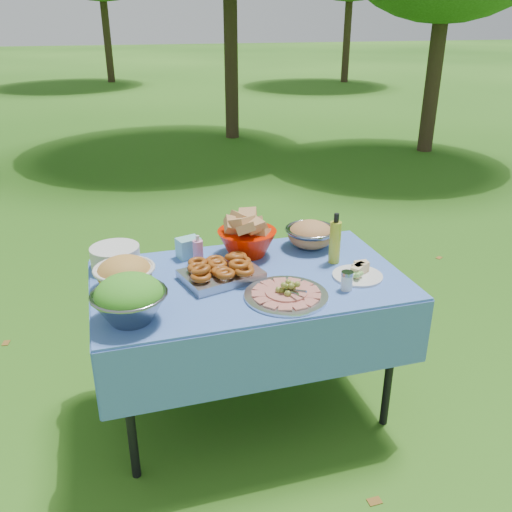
{
  "coord_description": "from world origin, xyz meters",
  "views": [
    {
      "loc": [
        -0.62,
        -2.23,
        1.9
      ],
      "look_at": [
        0.04,
        0.0,
        0.87
      ],
      "focal_mm": 38.0,
      "sensor_mm": 36.0,
      "label": 1
    }
  ],
  "objects_px": {
    "bread_bowl": "(247,236)",
    "salad_bowl": "(129,299)",
    "oil_bottle": "(335,238)",
    "plate_stack": "(115,257)",
    "charcuterie_platter": "(286,288)",
    "pasta_bowl_steel": "(311,234)",
    "picnic_table": "(249,345)"
  },
  "relations": [
    {
      "from": "plate_stack",
      "to": "bread_bowl",
      "type": "distance_m",
      "value": 0.67
    },
    {
      "from": "salad_bowl",
      "to": "bread_bowl",
      "type": "distance_m",
      "value": 0.82
    },
    {
      "from": "salad_bowl",
      "to": "pasta_bowl_steel",
      "type": "relative_size",
      "value": 1.14
    },
    {
      "from": "salad_bowl",
      "to": "plate_stack",
      "type": "bearing_deg",
      "value": 93.32
    },
    {
      "from": "salad_bowl",
      "to": "charcuterie_platter",
      "type": "bearing_deg",
      "value": 1.23
    },
    {
      "from": "plate_stack",
      "to": "oil_bottle",
      "type": "relative_size",
      "value": 0.92
    },
    {
      "from": "salad_bowl",
      "to": "oil_bottle",
      "type": "relative_size",
      "value": 1.17
    },
    {
      "from": "salad_bowl",
      "to": "plate_stack",
      "type": "height_order",
      "value": "salad_bowl"
    },
    {
      "from": "plate_stack",
      "to": "salad_bowl",
      "type": "bearing_deg",
      "value": -86.68
    },
    {
      "from": "plate_stack",
      "to": "charcuterie_platter",
      "type": "relative_size",
      "value": 0.64
    },
    {
      "from": "oil_bottle",
      "to": "salad_bowl",
      "type": "bearing_deg",
      "value": -163.91
    },
    {
      "from": "salad_bowl",
      "to": "charcuterie_platter",
      "type": "distance_m",
      "value": 0.68
    },
    {
      "from": "bread_bowl",
      "to": "pasta_bowl_steel",
      "type": "xyz_separation_m",
      "value": [
        0.36,
        0.01,
        -0.03
      ]
    },
    {
      "from": "salad_bowl",
      "to": "plate_stack",
      "type": "distance_m",
      "value": 0.55
    },
    {
      "from": "picnic_table",
      "to": "pasta_bowl_steel",
      "type": "relative_size",
      "value": 5.45
    },
    {
      "from": "plate_stack",
      "to": "oil_bottle",
      "type": "distance_m",
      "value": 1.09
    },
    {
      "from": "plate_stack",
      "to": "oil_bottle",
      "type": "height_order",
      "value": "oil_bottle"
    },
    {
      "from": "picnic_table",
      "to": "bread_bowl",
      "type": "relative_size",
      "value": 4.79
    },
    {
      "from": "plate_stack",
      "to": "charcuterie_platter",
      "type": "bearing_deg",
      "value": -36.94
    },
    {
      "from": "picnic_table",
      "to": "salad_bowl",
      "type": "relative_size",
      "value": 4.8
    },
    {
      "from": "bread_bowl",
      "to": "charcuterie_platter",
      "type": "xyz_separation_m",
      "value": [
        0.04,
        -0.5,
        -0.06
      ]
    },
    {
      "from": "charcuterie_platter",
      "to": "oil_bottle",
      "type": "relative_size",
      "value": 1.44
    },
    {
      "from": "salad_bowl",
      "to": "oil_bottle",
      "type": "xyz_separation_m",
      "value": [
        1.03,
        0.3,
        0.03
      ]
    },
    {
      "from": "charcuterie_platter",
      "to": "oil_bottle",
      "type": "bearing_deg",
      "value": 38.63
    },
    {
      "from": "plate_stack",
      "to": "bread_bowl",
      "type": "bearing_deg",
      "value": -2.76
    },
    {
      "from": "bread_bowl",
      "to": "salad_bowl",
      "type": "bearing_deg",
      "value": -140.94
    },
    {
      "from": "pasta_bowl_steel",
      "to": "oil_bottle",
      "type": "xyz_separation_m",
      "value": [
        0.04,
        -0.22,
        0.06
      ]
    },
    {
      "from": "pasta_bowl_steel",
      "to": "charcuterie_platter",
      "type": "relative_size",
      "value": 0.71
    },
    {
      "from": "oil_bottle",
      "to": "plate_stack",
      "type": "bearing_deg",
      "value": 166.75
    },
    {
      "from": "charcuterie_platter",
      "to": "oil_bottle",
      "type": "distance_m",
      "value": 0.46
    },
    {
      "from": "charcuterie_platter",
      "to": "pasta_bowl_steel",
      "type": "bearing_deg",
      "value": 58.2
    },
    {
      "from": "charcuterie_platter",
      "to": "oil_bottle",
      "type": "xyz_separation_m",
      "value": [
        0.35,
        0.28,
        0.09
      ]
    }
  ]
}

